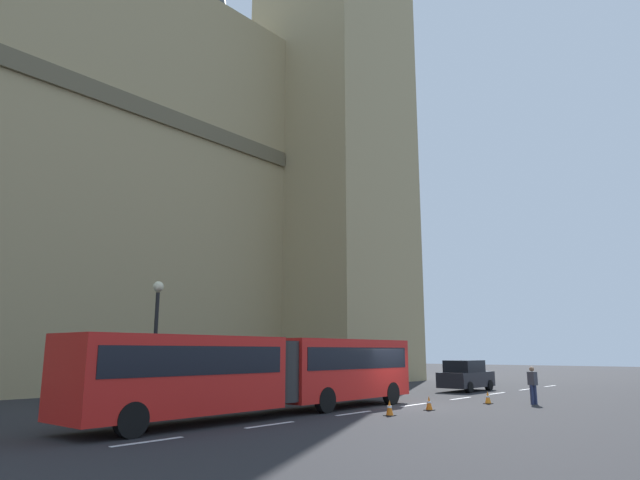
# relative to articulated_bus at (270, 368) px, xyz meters

# --- Properties ---
(ground_plane) EXTENTS (160.00, 160.00, 0.00)m
(ground_plane) POSITION_rel_articulated_bus_xyz_m (6.36, -1.99, -1.75)
(ground_plane) COLOR #262628
(lane_centre_marking) EXTENTS (34.40, 0.16, 0.01)m
(lane_centre_marking) POSITION_rel_articulated_bus_xyz_m (9.56, -1.99, -1.74)
(lane_centre_marking) COLOR silver
(lane_centre_marking) RESTS_ON ground_plane
(articulated_bus) EXTENTS (16.13, 2.54, 2.90)m
(articulated_bus) POSITION_rel_articulated_bus_xyz_m (0.00, 0.00, 0.00)
(articulated_bus) COLOR red
(articulated_bus) RESTS_ON ground_plane
(sedan_lead) EXTENTS (4.40, 1.86, 1.85)m
(sedan_lead) POSITION_rel_articulated_bus_xyz_m (17.16, 0.22, -0.83)
(sedan_lead) COLOR black
(sedan_lead) RESTS_ON ground_plane
(traffic_cone_west) EXTENTS (0.36, 0.36, 0.58)m
(traffic_cone_west) POSITION_rel_articulated_bus_xyz_m (2.83, -3.56, -1.46)
(traffic_cone_west) COLOR black
(traffic_cone_west) RESTS_ON ground_plane
(traffic_cone_middle) EXTENTS (0.36, 0.36, 0.58)m
(traffic_cone_middle) POSITION_rel_articulated_bus_xyz_m (5.57, -3.70, -1.46)
(traffic_cone_middle) COLOR black
(traffic_cone_middle) RESTS_ON ground_plane
(traffic_cone_east) EXTENTS (0.36, 0.36, 0.58)m
(traffic_cone_east) POSITION_rel_articulated_bus_xyz_m (9.93, -4.33, -1.46)
(traffic_cone_east) COLOR black
(traffic_cone_east) RESTS_ON ground_plane
(street_lamp) EXTENTS (0.44, 0.44, 5.27)m
(street_lamp) POSITION_rel_articulated_bus_xyz_m (-2.20, 4.51, 1.31)
(street_lamp) COLOR black
(street_lamp) RESTS_ON ground_plane
(pedestrian_near_cones) EXTENTS (0.38, 0.46, 1.69)m
(pedestrian_near_cones) POSITION_rel_articulated_bus_xyz_m (11.01, -6.06, -0.83)
(pedestrian_near_cones) COLOR #262D4C
(pedestrian_near_cones) RESTS_ON ground_plane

